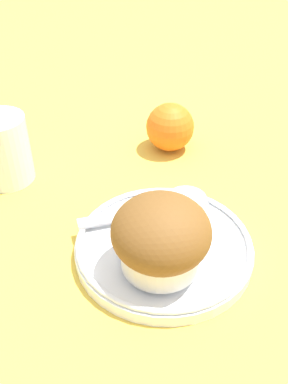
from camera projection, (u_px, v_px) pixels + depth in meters
ground_plane at (157, 244)px, 0.48m from camera, size 3.00×3.00×0.00m
plate at (163, 246)px, 0.46m from camera, size 0.19×0.19×0.02m
muffin at (161, 237)px, 0.41m from camera, size 0.10×0.10×0.08m
cream_ramekin at (187, 203)px, 0.49m from camera, size 0.04×0.04×0.02m
berry_pair at (141, 209)px, 0.49m from camera, size 0.02×0.01×0.01m
butter_knife at (147, 211)px, 0.49m from camera, size 0.15×0.04×0.00m
orange_fruit at (170, 127)px, 0.62m from camera, size 0.07×0.07×0.07m
juice_glass at (2, 150)px, 0.55m from camera, size 0.07×0.07×0.09m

